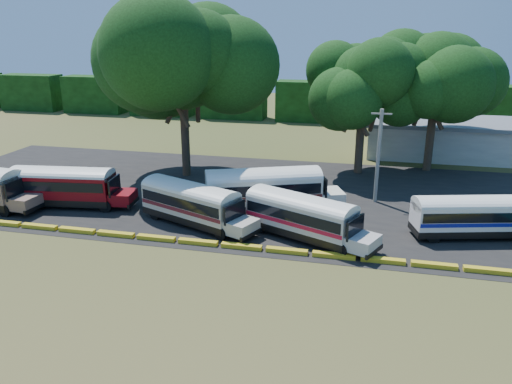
% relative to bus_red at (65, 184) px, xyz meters
% --- Properties ---
extents(ground, '(160.00, 160.00, 0.00)m').
position_rel_bus_red_xyz_m(ground, '(14.23, -5.69, -1.86)').
color(ground, '#2F4617').
rests_on(ground, ground).
extents(asphalt_strip, '(64.00, 24.00, 0.02)m').
position_rel_bus_red_xyz_m(asphalt_strip, '(15.23, 6.31, -1.85)').
color(asphalt_strip, black).
rests_on(asphalt_strip, ground).
extents(curb, '(53.70, 0.45, 0.30)m').
position_rel_bus_red_xyz_m(curb, '(14.23, -4.69, -1.71)').
color(curb, gold).
rests_on(curb, ground).
extents(terminal_building, '(19.00, 9.00, 4.00)m').
position_rel_bus_red_xyz_m(terminal_building, '(32.23, 24.31, 0.18)').
color(terminal_building, beige).
rests_on(terminal_building, ground).
extents(treeline_backdrop, '(130.00, 4.00, 6.00)m').
position_rel_bus_red_xyz_m(treeline_backdrop, '(14.23, 42.31, 1.14)').
color(treeline_backdrop, black).
rests_on(treeline_backdrop, ground).
extents(bus_red, '(10.07, 3.61, 3.24)m').
position_rel_bus_red_xyz_m(bus_red, '(0.00, 0.00, 0.00)').
color(bus_red, black).
rests_on(bus_red, ground).
extents(bus_cream_west, '(9.65, 5.86, 3.12)m').
position_rel_bus_red_xyz_m(bus_cream_west, '(11.20, -1.37, -0.09)').
color(bus_cream_west, black).
rests_on(bus_cream_west, ground).
extents(bus_cream_east, '(10.97, 6.45, 3.54)m').
position_rel_bus_red_xyz_m(bus_cream_east, '(15.90, 2.30, 0.14)').
color(bus_cream_east, black).
rests_on(bus_cream_east, ground).
extents(bus_white_red, '(9.52, 6.00, 3.10)m').
position_rel_bus_red_xyz_m(bus_white_red, '(19.39, -2.13, -0.11)').
color(bus_white_red, black).
rests_on(bus_white_red, ground).
extents(bus_white_blue, '(9.19, 4.38, 2.93)m').
position_rel_bus_red_xyz_m(bus_white_blue, '(30.47, 0.70, -0.20)').
color(bus_white_blue, black).
rests_on(bus_white_blue, ground).
extents(tree_west, '(12.87, 12.87, 15.88)m').
position_rel_bus_red_xyz_m(tree_west, '(6.23, 10.56, 9.27)').
color(tree_west, '#312318').
rests_on(tree_west, ground).
extents(tree_center, '(8.71, 8.71, 12.21)m').
position_rel_bus_red_xyz_m(tree_center, '(22.49, 15.20, 7.10)').
color(tree_center, '#312318').
rests_on(tree_center, ground).
extents(tree_east, '(9.45, 9.45, 13.42)m').
position_rel_bus_red_xyz_m(tree_east, '(29.26, 17.76, 8.04)').
color(tree_east, '#312318').
rests_on(tree_east, ground).
extents(utility_pole, '(1.60, 0.30, 7.69)m').
position_rel_bus_red_xyz_m(utility_pole, '(24.19, 6.75, 2.10)').
color(utility_pole, gray).
rests_on(utility_pole, ground).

